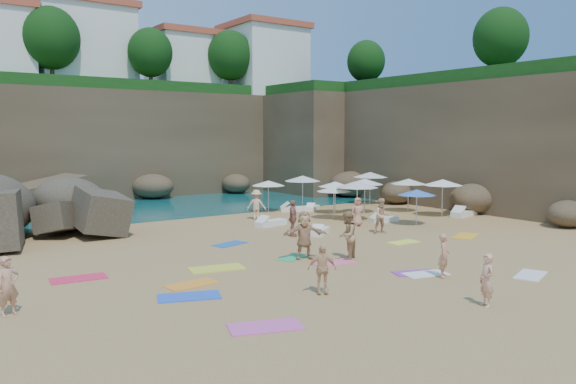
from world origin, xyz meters
TOP-DOWN VIEW (x-y plane):
  - ground at (0.00, 0.00)m, footprint 120.00×120.00m
  - seawater at (0.00, 30.00)m, footprint 120.00×120.00m
  - cliff_back at (2.00, 25.00)m, footprint 44.00×8.00m
  - cliff_right at (19.00, 8.00)m, footprint 8.00×30.00m
  - cliff_corner at (17.00, 20.00)m, footprint 10.00×12.00m
  - clifftop_buildings at (2.96, 25.79)m, footprint 28.48×9.48m
  - clifftop_trees at (4.78, 19.52)m, footprint 35.60×23.82m
  - rock_outcrop at (-8.18, 8.20)m, footprint 9.47×8.48m
  - parasol_0 at (7.44, 9.18)m, footprint 2.31×2.31m
  - parasol_1 at (5.10, 9.55)m, footprint 2.07×2.07m
  - parasol_2 at (12.29, 4.74)m, footprint 2.17×2.17m
  - parasol_3 at (12.91, 8.82)m, footprint 2.34×2.34m
  - parasol_4 at (7.28, 3.87)m, footprint 2.34×2.34m
  - parasol_5 at (8.06, 6.70)m, footprint 2.06×2.06m
  - parasol_7 at (6.63, 5.10)m, footprint 1.97×1.97m
  - parasol_8 at (9.71, 5.88)m, footprint 2.22×2.22m
  - parasol_10 at (8.87, 0.96)m, footprint 2.01×2.01m
  - parasol_11 at (12.46, 2.25)m, footprint 2.30×2.30m
  - lounger_0 at (8.23, 2.71)m, footprint 1.71×0.80m
  - lounger_1 at (6.69, 8.91)m, footprint 1.97×1.38m
  - lounger_2 at (7.90, 8.72)m, footprint 1.55×1.38m
  - lounger_3 at (2.43, 5.17)m, footprint 1.93×0.98m
  - lounger_4 at (13.64, 1.58)m, footprint 2.11×1.02m
  - lounger_5 at (3.08, 1.80)m, footprint 1.66×1.46m
  - towel_0 at (-6.64, -4.23)m, footprint 2.04×1.50m
  - towel_1 at (-6.19, -7.73)m, footprint 2.04×1.48m
  - towel_2 at (-5.99, -3.03)m, footprint 1.74×1.00m
  - towel_4 at (-4.34, -1.59)m, footprint 2.10×1.35m
  - towel_5 at (1.22, -6.43)m, footprint 1.68×1.12m
  - towel_6 at (1.03, -6.12)m, footprint 1.69×1.23m
  - towel_7 at (-8.78, -0.19)m, footprint 1.86×1.07m
  - towel_8 at (-1.77, 2.05)m, footprint 1.70×1.18m
  - towel_9 at (-0.31, -3.31)m, footprint 1.79×1.06m
  - towel_10 at (8.32, -2.63)m, footprint 1.99×1.55m
  - towel_11 at (-1.05, -1.71)m, footprint 1.63×1.21m
  - towel_12 at (4.79, -2.01)m, footprint 1.48×0.76m
  - towel_13 at (4.04, -8.59)m, footprint 1.80×1.32m
  - person_stand_0 at (-11.30, -3.02)m, footprint 0.68×0.56m
  - person_stand_1 at (0.51, -3.10)m, footprint 1.15×1.08m
  - person_stand_2 at (2.88, 7.35)m, footprint 1.11×1.08m
  - person_stand_3 at (1.60, 2.02)m, footprint 0.90×1.08m
  - person_stand_4 at (6.11, 2.50)m, footprint 0.82×0.61m
  - person_stand_5 at (-5.22, 11.41)m, footprint 1.45×0.50m
  - person_stand_6 at (-0.17, -9.84)m, footprint 0.55×0.65m
  - person_lie_1 at (-3.20, -6.24)m, footprint 1.45×1.72m
  - person_lie_3 at (-0.82, -2.13)m, footprint 2.32×2.38m
  - person_lie_4 at (1.37, -7.07)m, footprint 1.21×1.52m
  - person_lie_5 at (5.59, 0.18)m, footprint 1.37×1.87m

SIDE VIEW (x-z plane):
  - ground at x=0.00m, z-range 0.00..0.00m
  - rock_outcrop at x=-8.18m, z-range -1.56..1.56m
  - seawater at x=0.00m, z-range 0.00..0.00m
  - towel_11 at x=-1.05m, z-range 0.00..0.03m
  - towel_12 at x=4.79m, z-range 0.00..0.03m
  - towel_6 at x=1.03m, z-range 0.00..0.03m
  - towel_8 at x=-1.77m, z-range 0.00..0.03m
  - towel_5 at x=1.22m, z-range 0.00..0.03m
  - towel_13 at x=4.04m, z-range 0.00..0.03m
  - towel_2 at x=-5.99m, z-range 0.00..0.03m
  - towel_9 at x=-0.31m, z-range 0.00..0.03m
  - towel_7 at x=-8.78m, z-range 0.00..0.03m
  - towel_10 at x=8.32m, z-range 0.00..0.03m
  - towel_0 at x=-6.64m, z-range 0.00..0.03m
  - towel_1 at x=-6.19m, z-range 0.00..0.03m
  - towel_4 at x=-4.34m, z-range 0.00..0.03m
  - lounger_2 at x=7.90m, z-range 0.00..0.24m
  - lounger_0 at x=8.23m, z-range 0.00..0.26m
  - lounger_5 at x=3.08m, z-range 0.00..0.26m
  - lounger_3 at x=2.43m, z-range 0.00..0.29m
  - lounger_1 at x=6.69m, z-range 0.00..0.29m
  - lounger_4 at x=13.64m, z-range 0.00..0.31m
  - person_lie_4 at x=1.37m, z-range 0.00..0.35m
  - person_lie_1 at x=-3.20m, z-range 0.00..0.36m
  - person_lie_3 at x=-0.82m, z-range 0.00..0.49m
  - person_lie_5 at x=5.59m, z-range 0.00..0.64m
  - person_stand_4 at x=6.11m, z-range 0.00..1.50m
  - person_stand_6 at x=-0.17m, z-range 0.00..1.51m
  - person_stand_5 at x=-5.22m, z-range 0.00..1.54m
  - person_stand_0 at x=-11.30m, z-range 0.00..1.61m
  - person_stand_2 at x=2.88m, z-range 0.00..1.70m
  - person_stand_3 at x=1.60m, z-range 0.00..1.73m
  - person_stand_1 at x=0.51m, z-range 0.00..1.87m
  - parasol_7 at x=6.63m, z-range 0.78..2.65m
  - parasol_10 at x=8.87m, z-range 0.79..2.69m
  - parasol_5 at x=8.06m, z-range 0.81..2.76m
  - parasol_1 at x=5.10m, z-range 0.82..2.77m
  - parasol_2 at x=12.29m, z-range 0.86..2.91m
  - parasol_8 at x=9.71m, z-range 0.88..2.97m
  - parasol_11 at x=12.46m, z-range 0.91..3.08m
  - parasol_0 at x=7.44m, z-range 0.91..3.09m
  - parasol_3 at x=12.91m, z-range 0.92..3.13m
  - parasol_4 at x=7.28m, z-range 0.92..3.14m
  - cliff_back at x=2.00m, z-range 0.00..8.00m
  - cliff_right at x=19.00m, z-range 0.00..8.00m
  - cliff_corner at x=17.00m, z-range 0.00..8.00m
  - clifftop_buildings at x=2.96m, z-range 7.74..14.74m
  - clifftop_trees at x=4.78m, z-range 9.06..13.46m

